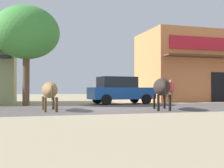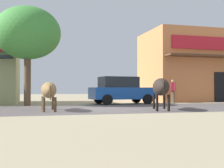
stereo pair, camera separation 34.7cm
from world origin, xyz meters
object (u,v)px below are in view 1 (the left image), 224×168
roadside_tree (26,33)px  pedestrian_by_shop (171,89)px  cow_far_dark (161,87)px  parked_hatchback_car (120,90)px  cow_near_brown (49,90)px

roadside_tree → pedestrian_by_shop: roadside_tree is taller
pedestrian_by_shop → cow_far_dark: bearing=-121.5°
pedestrian_by_shop → parked_hatchback_car: bearing=-172.6°
roadside_tree → parked_hatchback_car: roadside_tree is taller
cow_near_brown → pedestrian_by_shop: bearing=30.5°
cow_near_brown → pedestrian_by_shop: 9.48m
cow_near_brown → cow_far_dark: size_ratio=0.99×
pedestrian_by_shop → cow_near_brown: bearing=-149.5°
parked_hatchback_car → cow_far_dark: (0.21, -5.17, 0.14)m
roadside_tree → cow_near_brown: bearing=-76.5°
roadside_tree → cow_far_dark: size_ratio=1.94×
cow_near_brown → pedestrian_by_shop: size_ratio=1.83×
cow_far_dark → pedestrian_by_shop: (3.45, 5.64, -0.10)m
roadside_tree → pedestrian_by_shop: bearing=5.1°
parked_hatchback_car → pedestrian_by_shop: parked_hatchback_car is taller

